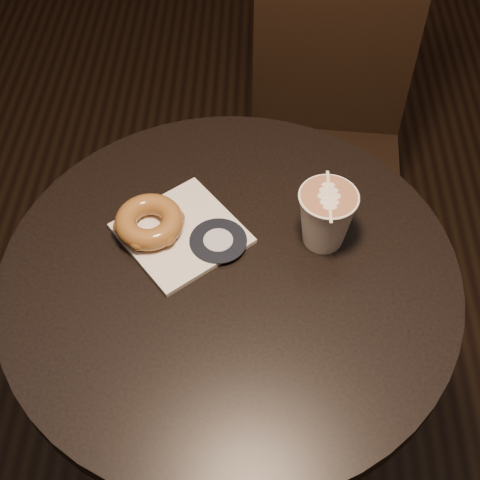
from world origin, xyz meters
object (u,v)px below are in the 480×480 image
Objects in this scene: cafe_table at (231,337)px; chair at (327,121)px; latte_cup at (326,218)px; pastry_bag at (182,233)px; doughnut at (149,222)px.

cafe_table is 0.64m from chair.
chair is at bearing 83.93° from latte_cup.
cafe_table is at bearing -103.84° from chair.
pastry_bag is 1.57× the size of doughnut.
chair reaches higher than latte_cup.
doughnut reaches higher than cafe_table.
chair reaches higher than doughnut.
latte_cup is (0.22, -0.00, 0.05)m from pastry_bag.
chair is 0.66m from pastry_bag.
cafe_table is 0.27m from doughnut.
latte_cup reaches higher than cafe_table.
chair is 0.62m from latte_cup.
chair is 8.57× the size of doughnut.
doughnut is at bearing 178.97° from latte_cup.
doughnut is at bearing 151.36° from cafe_table.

